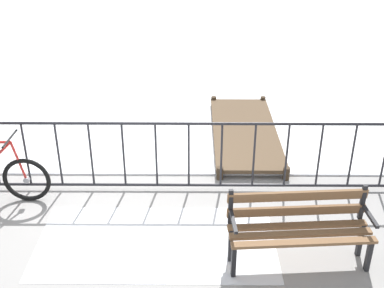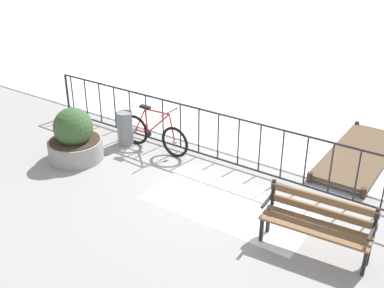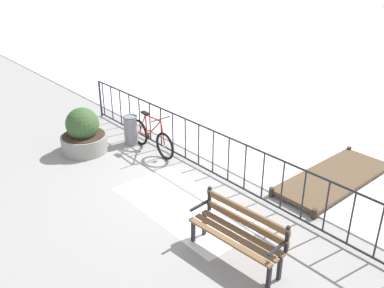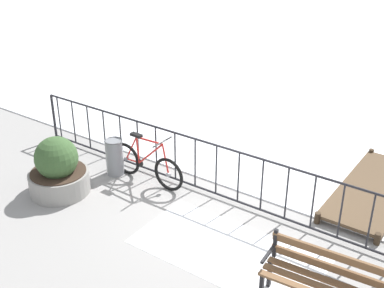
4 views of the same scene
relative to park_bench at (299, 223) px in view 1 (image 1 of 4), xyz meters
The scene contains 5 objects.
ground_plane 2.87m from the park_bench, 147.90° to the left, with size 160.00×160.00×0.00m, color gray.
snow_patch 1.75m from the park_bench, 169.56° to the left, with size 2.90×1.47×0.01m, color white.
railing_fence 2.83m from the park_bench, 147.90° to the left, with size 9.06×0.06×1.07m.
park_bench is the anchor object (origin of this frame).
wooden_dock 3.27m from the park_bench, 95.39° to the left, with size 1.10×2.95×0.20m.
Camera 1 is at (1.22, -5.98, 3.79)m, focal length 45.64 mm.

